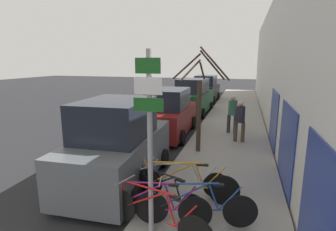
% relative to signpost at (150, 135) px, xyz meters
% --- Properties ---
extents(ground_plane, '(80.00, 80.00, 0.00)m').
position_rel_signpost_xyz_m(ground_plane, '(-1.52, 7.95, -2.09)').
color(ground_plane, black).
extents(sidewalk_curb, '(3.20, 32.00, 0.15)m').
position_rel_signpost_xyz_m(sidewalk_curb, '(1.08, 10.75, -2.02)').
color(sidewalk_curb, gray).
rests_on(sidewalk_curb, ground).
extents(building_facade, '(0.23, 32.00, 6.50)m').
position_rel_signpost_xyz_m(building_facade, '(2.83, 10.66, 1.13)').
color(building_facade, silver).
rests_on(building_facade, ground).
extents(signpost, '(0.55, 0.11, 3.44)m').
position_rel_signpost_xyz_m(signpost, '(0.00, 0.00, 0.00)').
color(signpost, '#939399').
rests_on(signpost, sidewalk_curb).
extents(bicycle_0, '(2.32, 0.82, 0.98)m').
position_rel_signpost_xyz_m(bicycle_0, '(0.12, -0.10, -1.53)').
color(bicycle_0, black).
rests_on(bicycle_0, sidewalk_curb).
extents(bicycle_1, '(2.35, 0.46, 0.93)m').
position_rel_signpost_xyz_m(bicycle_1, '(-0.05, 0.24, -1.55)').
color(bicycle_1, black).
rests_on(bicycle_1, sidewalk_curb).
extents(bicycle_2, '(2.39, 0.64, 0.94)m').
position_rel_signpost_xyz_m(bicycle_2, '(0.78, 0.43, -1.54)').
color(bicycle_2, black).
rests_on(bicycle_2, sidewalk_curb).
extents(bicycle_3, '(1.96, 0.92, 0.86)m').
position_rel_signpost_xyz_m(bicycle_3, '(0.07, 0.81, -1.57)').
color(bicycle_3, black).
rests_on(bicycle_3, sidewalk_curb).
extents(bicycle_4, '(2.58, 0.44, 0.99)m').
position_rel_signpost_xyz_m(bicycle_4, '(0.34, 1.28, -1.53)').
color(bicycle_4, black).
rests_on(bicycle_4, sidewalk_curb).
extents(bicycle_5, '(2.20, 0.59, 0.87)m').
position_rel_signpost_xyz_m(bicycle_5, '(0.27, 1.49, -1.57)').
color(bicycle_5, black).
rests_on(bicycle_5, sidewalk_curb).
extents(parked_car_0, '(2.24, 4.33, 2.39)m').
position_rel_signpost_xyz_m(parked_car_0, '(-1.68, 2.00, -1.03)').
color(parked_car_0, '#51565B').
rests_on(parked_car_0, ground).
extents(parked_car_1, '(2.01, 4.41, 2.16)m').
position_rel_signpost_xyz_m(parked_car_1, '(-1.69, 7.11, -1.12)').
color(parked_car_1, maroon).
rests_on(parked_car_1, ground).
extents(parked_car_2, '(2.30, 4.43, 2.27)m').
position_rel_signpost_xyz_m(parked_car_2, '(-1.63, 12.46, -1.07)').
color(parked_car_2, '#144728').
rests_on(parked_car_2, ground).
extents(parked_car_3, '(2.06, 4.21, 2.20)m').
position_rel_signpost_xyz_m(parked_car_3, '(-1.56, 17.79, -1.09)').
color(parked_car_3, black).
rests_on(parked_car_3, ground).
extents(pedestrian_near, '(0.45, 0.38, 1.73)m').
position_rel_signpost_xyz_m(pedestrian_near, '(1.11, 7.73, -0.94)').
color(pedestrian_near, '#333338').
rests_on(pedestrian_near, sidewalk_curb).
extents(pedestrian_far, '(0.44, 0.37, 1.68)m').
position_rel_signpost_xyz_m(pedestrian_far, '(1.46, 6.45, -0.97)').
color(pedestrian_far, '#4C3D2D').
rests_on(pedestrian_far, sidewalk_curb).
extents(street_tree, '(2.17, 1.42, 3.73)m').
position_rel_signpost_xyz_m(street_tree, '(0.07, 4.89, -0.15)').
color(street_tree, '#3D2D23').
rests_on(street_tree, sidewalk_curb).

